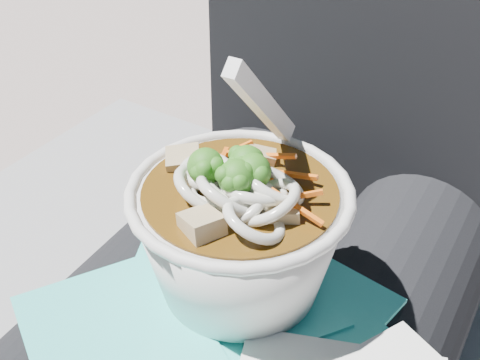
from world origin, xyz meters
The scene contains 4 objects.
lap centered at (0.00, 0.00, 0.52)m, with size 0.35×0.48×0.16m.
person_body centered at (0.00, 0.09, 0.55)m, with size 0.34×0.94×0.99m.
plastic_bag centered at (0.03, -0.07, 0.61)m, with size 0.38×0.32×0.01m.
udon_bowl centered at (0.01, -0.01, 0.68)m, with size 0.21×0.21×0.20m.
Camera 1 is at (0.20, -0.35, 1.00)m, focal length 50.00 mm.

